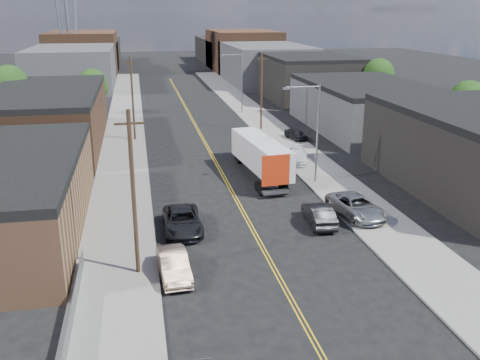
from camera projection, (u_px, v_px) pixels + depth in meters
name	position (u px, v px, depth m)	size (l,w,h in m)	color
ground	(190.00, 115.00, 80.44)	(260.00, 260.00, 0.00)	black
centerline	(202.00, 137.00, 66.41)	(0.32, 120.00, 0.01)	gold
sidewalk_left	(124.00, 140.00, 64.67)	(5.00, 140.00, 0.15)	slate
sidewalk_right	(276.00, 134.00, 68.11)	(5.00, 140.00, 0.15)	slate
warehouse_brown	(47.00, 118.00, 61.22)	(12.00, 26.00, 6.60)	#4D301F
industrial_right_b	(367.00, 106.00, 70.39)	(14.00, 24.00, 6.10)	#323234
industrial_right_c	(306.00, 77.00, 94.47)	(14.00, 22.00, 7.60)	black
skyline_left_a	(73.00, 67.00, 108.33)	(16.00, 30.00, 8.00)	#323234
skyline_right_a	(265.00, 64.00, 115.56)	(16.00, 30.00, 8.00)	#323234
skyline_left_b	(83.00, 53.00, 131.40)	(16.00, 26.00, 10.00)	#4D301F
skyline_right_b	(243.00, 50.00, 138.63)	(16.00, 26.00, 10.00)	#4D301F
skyline_left_c	(90.00, 53.00, 150.56)	(16.00, 40.00, 7.00)	black
skyline_right_c	(230.00, 51.00, 157.79)	(16.00, 40.00, 7.00)	black
streetlight_near	(314.00, 126.00, 47.46)	(3.39, 0.25, 9.00)	gray
streetlight_far	(239.00, 78.00, 80.19)	(3.39, 0.25, 9.00)	gray
utility_pole_left_near	(133.00, 193.00, 30.64)	(1.60, 0.26, 10.00)	black
utility_pole_left_far	(133.00, 98.00, 63.36)	(1.60, 0.26, 10.00)	black
utility_pole_right	(261.00, 91.00, 69.13)	(1.60, 0.26, 10.00)	black
chainlink_fence	(69.00, 331.00, 25.33)	(0.05, 16.00, 1.22)	slate
tree_left_mid	(10.00, 87.00, 69.77)	(5.10, 5.04, 8.37)	black
tree_left_far	(93.00, 85.00, 78.40)	(4.35, 4.20, 6.97)	black
tree_right_near	(468.00, 103.00, 61.94)	(4.60, 4.48, 7.44)	black
tree_right_far	(379.00, 76.00, 84.29)	(4.85, 4.76, 7.91)	black
semi_truck	(257.00, 153.00, 51.08)	(3.55, 14.50, 3.73)	silver
car_left_b	(174.00, 265.00, 31.60)	(1.63, 4.67, 1.54)	#957661
car_left_c	(182.00, 221.00, 38.15)	(2.64, 5.72, 1.59)	black
car_right_oncoming	(319.00, 215.00, 39.36)	(1.64, 4.70, 1.55)	black
car_right_lot_a	(356.00, 206.00, 40.49)	(2.65, 5.74, 1.60)	gray
car_right_lot_b	(297.00, 156.00, 54.95)	(1.96, 4.81, 1.40)	silver
car_right_lot_c	(296.00, 134.00, 64.70)	(1.54, 3.83, 1.31)	black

